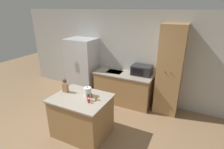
# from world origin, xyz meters

# --- Properties ---
(ground_plane) EXTENTS (14.00, 14.00, 0.00)m
(ground_plane) POSITION_xyz_m (0.00, 0.00, 0.00)
(ground_plane) COLOR #846647
(wall_back) EXTENTS (7.20, 0.06, 2.60)m
(wall_back) POSITION_xyz_m (0.00, 2.33, 1.30)
(wall_back) COLOR #B2B2AD
(wall_back) RESTS_ON ground_plane
(refrigerator) EXTENTS (0.89, 0.71, 1.78)m
(refrigerator) POSITION_xyz_m (-1.26, 1.96, 0.89)
(refrigerator) COLOR #B7BABC
(refrigerator) RESTS_ON ground_plane
(back_counter) EXTENTS (1.66, 0.70, 0.91)m
(back_counter) POSITION_xyz_m (0.15, 1.97, 0.46)
(back_counter) COLOR #9E7547
(back_counter) RESTS_ON ground_plane
(pantry_cabinet) EXTENTS (0.59, 0.56, 2.31)m
(pantry_cabinet) POSITION_xyz_m (1.37, 2.03, 1.16)
(pantry_cabinet) COLOR #9E7547
(pantry_cabinet) RESTS_ON ground_plane
(kitchen_island) EXTENTS (1.19, 0.94, 0.90)m
(kitchen_island) POSITION_xyz_m (-0.12, 0.27, 0.45)
(kitchen_island) COLOR #9E7547
(kitchen_island) RESTS_ON ground_plane
(microwave) EXTENTS (0.54, 0.40, 0.26)m
(microwave) POSITION_xyz_m (0.63, 2.08, 1.04)
(microwave) COLOR #232326
(microwave) RESTS_ON back_counter
(knife_block) EXTENTS (0.12, 0.08, 0.30)m
(knife_block) POSITION_xyz_m (-0.56, 0.34, 1.01)
(knife_block) COLOR #9E7547
(knife_block) RESTS_ON kitchen_island
(spice_bottle_tall_dark) EXTENTS (0.04, 0.04, 0.10)m
(spice_bottle_tall_dark) POSITION_xyz_m (0.15, 0.17, 0.95)
(spice_bottle_tall_dark) COLOR #B2281E
(spice_bottle_tall_dark) RESTS_ON kitchen_island
(spice_bottle_short_red) EXTENTS (0.05, 0.05, 0.09)m
(spice_bottle_short_red) POSITION_xyz_m (0.23, 0.32, 0.94)
(spice_bottle_short_red) COLOR orange
(spice_bottle_short_red) RESTS_ON kitchen_island
(spice_bottle_amber_oil) EXTENTS (0.04, 0.04, 0.10)m
(spice_bottle_amber_oil) POSITION_xyz_m (0.10, 0.36, 0.94)
(spice_bottle_amber_oil) COLOR #B2281E
(spice_bottle_amber_oil) RESTS_ON kitchen_island
(spice_bottle_green_herb) EXTENTS (0.06, 0.06, 0.16)m
(spice_bottle_green_herb) POSITION_xyz_m (0.10, 0.24, 0.97)
(spice_bottle_green_herb) COLOR #B2281E
(spice_bottle_green_herb) RESTS_ON kitchen_island
(kettle) EXTENTS (0.15, 0.15, 0.21)m
(kettle) POSITION_xyz_m (-0.02, 0.40, 0.99)
(kettle) COLOR white
(kettle) RESTS_ON kitchen_island
(fire_extinguisher) EXTENTS (0.11, 0.11, 0.49)m
(fire_extinguisher) POSITION_xyz_m (-1.87, 1.81, 0.21)
(fire_extinguisher) COLOR red
(fire_extinguisher) RESTS_ON ground_plane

